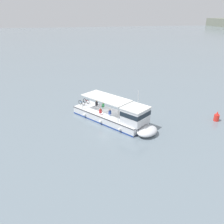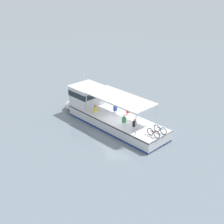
% 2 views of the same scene
% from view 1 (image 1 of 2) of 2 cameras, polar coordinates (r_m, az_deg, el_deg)
% --- Properties ---
extents(ground_plane, '(400.00, 400.00, 0.00)m').
position_cam_1_polar(ground_plane, '(32.41, -1.14, -1.46)').
color(ground_plane, slate).
extents(ferry_main, '(12.05, 10.05, 5.32)m').
position_cam_1_polar(ferry_main, '(30.34, 1.43, -1.17)').
color(ferry_main, silver).
rests_on(ferry_main, ground).
extents(channel_buoy, '(0.70, 0.70, 1.40)m').
position_cam_1_polar(channel_buoy, '(34.41, 24.34, -1.11)').
color(channel_buoy, red).
rests_on(channel_buoy, ground).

